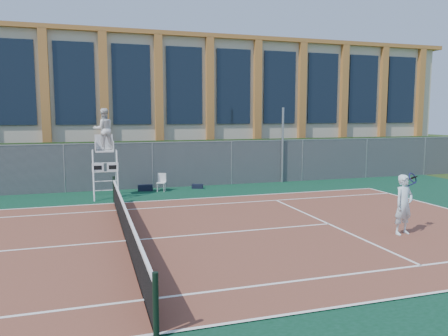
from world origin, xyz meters
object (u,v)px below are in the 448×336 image
object	(u,v)px
steel_pole	(283,145)
umpire_chair	(104,132)
tennis_player	(404,204)
plastic_chair	(162,181)

from	to	relation	value
steel_pole	umpire_chair	distance (m)	9.25
steel_pole	tennis_player	distance (m)	10.51
steel_pole	plastic_chair	bearing A→B (deg)	-172.61
umpire_chair	steel_pole	bearing A→B (deg)	10.31
umpire_chair	plastic_chair	bearing A→B (deg)	17.51
plastic_chair	tennis_player	size ratio (longest dim) A/B	0.47
plastic_chair	tennis_player	distance (m)	11.09
umpire_chair	plastic_chair	world-z (taller)	umpire_chair
umpire_chair	tennis_player	world-z (taller)	umpire_chair
plastic_chair	steel_pole	bearing A→B (deg)	7.39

